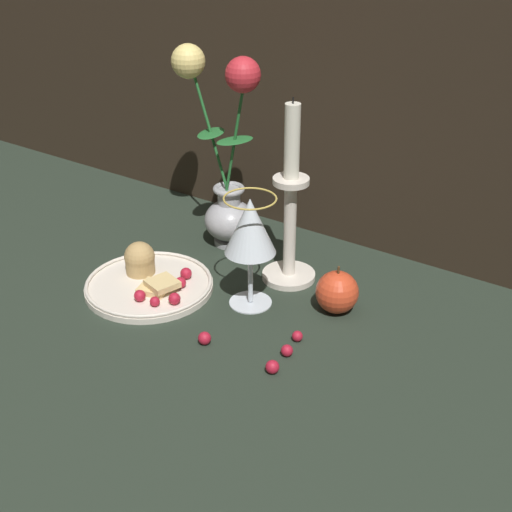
{
  "coord_description": "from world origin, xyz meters",
  "views": [
    {
      "loc": [
        0.62,
        -0.77,
        0.62
      ],
      "look_at": [
        0.09,
        0.01,
        0.1
      ],
      "focal_mm": 50.0,
      "sensor_mm": 36.0,
      "label": 1
    }
  ],
  "objects_px": {
    "candlestick": "(290,215)",
    "plate_with_pastries": "(148,280)",
    "wine_glass": "(250,230)",
    "vase": "(225,168)",
    "apple_beside_vase": "(337,292)"
  },
  "relations": [
    {
      "from": "vase",
      "to": "candlestick",
      "type": "bearing_deg",
      "value": -15.38
    },
    {
      "from": "wine_glass",
      "to": "candlestick",
      "type": "height_order",
      "value": "candlestick"
    },
    {
      "from": "plate_with_pastries",
      "to": "candlestick",
      "type": "relative_size",
      "value": 0.68
    },
    {
      "from": "wine_glass",
      "to": "candlestick",
      "type": "bearing_deg",
      "value": 84.99
    },
    {
      "from": "vase",
      "to": "plate_with_pastries",
      "type": "height_order",
      "value": "vase"
    },
    {
      "from": "wine_glass",
      "to": "plate_with_pastries",
      "type": "bearing_deg",
      "value": -161.81
    },
    {
      "from": "wine_glass",
      "to": "vase",
      "type": "bearing_deg",
      "value": 136.7
    },
    {
      "from": "vase",
      "to": "plate_with_pastries",
      "type": "distance_m",
      "value": 0.24
    },
    {
      "from": "candlestick",
      "to": "apple_beside_vase",
      "type": "height_order",
      "value": "candlestick"
    },
    {
      "from": "candlestick",
      "to": "plate_with_pastries",
      "type": "bearing_deg",
      "value": -138.47
    },
    {
      "from": "vase",
      "to": "wine_glass",
      "type": "distance_m",
      "value": 0.22
    },
    {
      "from": "plate_with_pastries",
      "to": "candlestick",
      "type": "height_order",
      "value": "candlestick"
    },
    {
      "from": "vase",
      "to": "apple_beside_vase",
      "type": "relative_size",
      "value": 4.46
    },
    {
      "from": "plate_with_pastries",
      "to": "wine_glass",
      "type": "bearing_deg",
      "value": 18.19
    },
    {
      "from": "apple_beside_vase",
      "to": "wine_glass",
      "type": "bearing_deg",
      "value": -155.15
    }
  ]
}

